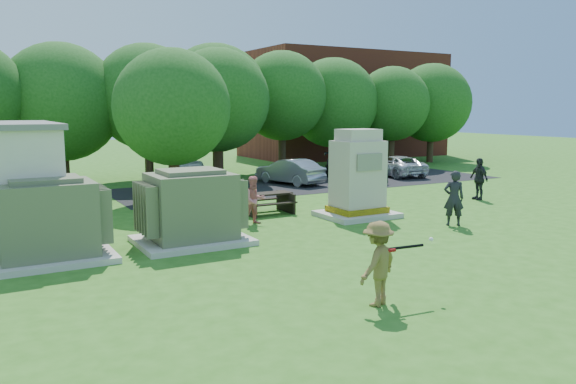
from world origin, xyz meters
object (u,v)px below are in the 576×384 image
batter (378,264)px  car_silver_a (290,171)px  picnic_table (267,201)px  car_silver_b (395,166)px  person_walking_right (479,179)px  car_dark (355,167)px  generator_cabinet (358,179)px  car_white (190,176)px  person_at_picnic (254,200)px  transformer_right (191,209)px  transformer_left (47,222)px  person_by_generator (454,198)px

batter → car_silver_a: 17.58m
picnic_table → car_silver_b: bearing=30.0°
person_walking_right → car_dark: bearing=-164.6°
generator_cabinet → car_white: (-3.05, 8.46, -0.59)m
person_at_picnic → car_dark: size_ratio=0.33×
transformer_right → picnic_table: (3.88, 2.92, -0.50)m
car_silver_b → car_dark: bearing=17.6°
generator_cabinet → batter: 8.90m
transformer_right → person_walking_right: 12.98m
batter → picnic_table: bearing=-127.0°
transformer_left → person_at_picnic: size_ratio=1.91×
picnic_table → person_walking_right: person_walking_right is taller
generator_cabinet → person_by_generator: generator_cabinet is taller
transformer_right → batter: transformer_right is taller
person_at_picnic → car_silver_a: (5.88, 8.06, -0.16)m
car_white → car_silver_a: size_ratio=1.13×
car_white → car_silver_a: 5.28m
person_by_generator → person_walking_right: (4.78, 3.28, -0.02)m
car_silver_b → batter: bearing=56.2°
car_dark → car_silver_b: 3.28m
car_silver_b → person_at_picnic: bearing=39.7°
generator_cabinet → batter: size_ratio=1.86×
transformer_left → person_by_generator: bearing=-8.9°
batter → person_by_generator: 8.21m
picnic_table → person_by_generator: person_by_generator is taller
transformer_right → person_at_picnic: bearing=28.9°
person_by_generator → person_walking_right: size_ratio=1.03×
picnic_table → batter: bearing=-104.9°
transformer_left → car_silver_b: (19.02, 9.52, -0.40)m
person_at_picnic → person_walking_right: (10.23, -0.04, 0.08)m
generator_cabinet → person_by_generator: bearing=-56.4°
transformer_right → person_walking_right: size_ratio=1.74×
car_silver_a → transformer_right: bearing=33.0°
person_by_generator → person_at_picnic: size_ratio=1.13×
car_silver_a → transformer_left: bearing=22.8°
picnic_table → car_silver_a: bearing=54.8°
person_by_generator → car_dark: 11.50m
person_by_generator → car_white: person_by_generator is taller
car_white → car_silver_a: car_white is taller
transformer_left → car_dark: 18.15m
generator_cabinet → car_silver_a: (2.23, 8.67, -0.70)m
picnic_table → car_white: (-0.61, 6.39, 0.26)m
person_by_generator → batter: bearing=68.3°
generator_cabinet → person_at_picnic: bearing=170.4°
transformer_right → picnic_table: 4.88m
transformer_left → generator_cabinet: bearing=4.9°
batter → car_white: size_ratio=0.38×
person_at_picnic → car_silver_b: person_at_picnic is taller
person_by_generator → transformer_right: bearing=20.8°
person_at_picnic → person_walking_right: size_ratio=0.91×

